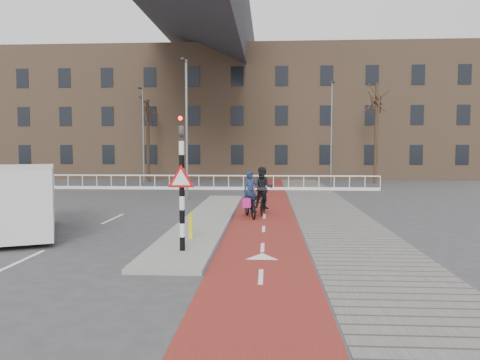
{
  "coord_description": "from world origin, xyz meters",
  "views": [
    {
      "loc": [
        1.65,
        -14.05,
        2.83
      ],
      "look_at": [
        0.5,
        5.0,
        1.5
      ],
      "focal_mm": 35.0,
      "sensor_mm": 36.0,
      "label": 1
    }
  ],
  "objects": [
    {
      "name": "curb_island",
      "position": [
        -0.7,
        4.0,
        0.06
      ],
      "size": [
        1.8,
        16.0,
        0.12
      ],
      "primitive_type": "cube",
      "color": "gray",
      "rests_on": "ground"
    },
    {
      "name": "sidewalk",
      "position": [
        4.3,
        10.0,
        0.01
      ],
      "size": [
        3.0,
        60.0,
        0.01
      ],
      "primitive_type": "cube",
      "color": "slate",
      "rests_on": "ground"
    },
    {
      "name": "van",
      "position": [
        -6.33,
        0.41,
        1.16
      ],
      "size": [
        4.02,
        5.52,
        2.21
      ],
      "rotation": [
        0.0,
        0.0,
        0.43
      ],
      "color": "silver",
      "rests_on": "ground"
    },
    {
      "name": "cyclist_far",
      "position": [
        1.44,
        5.56,
        0.84
      ],
      "size": [
        0.91,
        1.91,
        2.01
      ],
      "rotation": [
        0.0,
        0.0,
        -0.08
      ],
      "color": "black",
      "rests_on": "bike_lane"
    },
    {
      "name": "streetlight_right",
      "position": [
        6.42,
        21.89,
        3.89
      ],
      "size": [
        0.12,
        0.12,
        7.78
      ],
      "primitive_type": "cylinder",
      "color": "slate",
      "rests_on": "ground"
    },
    {
      "name": "tree_mid",
      "position": [
        -8.32,
        24.3,
        3.38
      ],
      "size": [
        0.27,
        0.27,
        6.76
      ],
      "primitive_type": "cylinder",
      "color": "black",
      "rests_on": "ground"
    },
    {
      "name": "bollard",
      "position": [
        -0.65,
        -0.34,
        0.49
      ],
      "size": [
        0.12,
        0.12,
        0.73
      ],
      "primitive_type": "cylinder",
      "color": "yellow",
      "rests_on": "curb_island"
    },
    {
      "name": "railing",
      "position": [
        -5.0,
        17.0,
        0.31
      ],
      "size": [
        28.0,
        0.1,
        0.99
      ],
      "color": "silver",
      "rests_on": "ground"
    },
    {
      "name": "bike_lane",
      "position": [
        1.5,
        10.0,
        0.01
      ],
      "size": [
        2.5,
        60.0,
        0.01
      ],
      "primitive_type": "cube",
      "color": "maroon",
      "rests_on": "ground"
    },
    {
      "name": "townhouse_row",
      "position": [
        -3.0,
        32.0,
        7.81
      ],
      "size": [
        46.0,
        10.0,
        15.9
      ],
      "color": "#7F6047",
      "rests_on": "ground"
    },
    {
      "name": "streetlight_near",
      "position": [
        -2.75,
        11.04,
        3.75
      ],
      "size": [
        0.12,
        0.12,
        7.5
      ],
      "primitive_type": "cylinder",
      "color": "slate",
      "rests_on": "ground"
    },
    {
      "name": "ground",
      "position": [
        0.0,
        0.0,
        0.0
      ],
      "size": [
        120.0,
        120.0,
        0.0
      ],
      "primitive_type": "plane",
      "color": "#38383A",
      "rests_on": "ground"
    },
    {
      "name": "streetlight_left",
      "position": [
        -8.48,
        23.42,
        3.82
      ],
      "size": [
        0.12,
        0.12,
        7.63
      ],
      "primitive_type": "cylinder",
      "color": "slate",
      "rests_on": "ground"
    },
    {
      "name": "cyclist_near",
      "position": [
        0.94,
        4.63,
        0.63
      ],
      "size": [
        1.07,
        1.88,
        1.86
      ],
      "rotation": [
        0.0,
        0.0,
        0.27
      ],
      "color": "black",
      "rests_on": "bike_lane"
    },
    {
      "name": "traffic_signal",
      "position": [
        -0.6,
        -2.02,
        1.99
      ],
      "size": [
        0.8,
        0.8,
        3.68
      ],
      "color": "black",
      "rests_on": "curb_island"
    },
    {
      "name": "tree_right",
      "position": [
        10.06,
        23.25,
        3.91
      ],
      "size": [
        0.23,
        0.23,
        7.83
      ],
      "primitive_type": "cylinder",
      "color": "black",
      "rests_on": "ground"
    }
  ]
}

